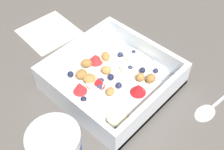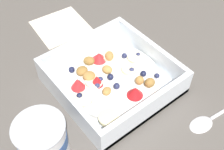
% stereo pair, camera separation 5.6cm
% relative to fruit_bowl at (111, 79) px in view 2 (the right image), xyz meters
% --- Properties ---
extents(ground_plane, '(2.40, 2.40, 0.00)m').
position_rel_fruit_bowl_xyz_m(ground_plane, '(-0.01, 0.00, -0.02)').
color(ground_plane, '#56514C').
extents(fruit_bowl, '(0.22, 0.22, 0.06)m').
position_rel_fruit_bowl_xyz_m(fruit_bowl, '(0.00, 0.00, 0.00)').
color(fruit_bowl, white).
rests_on(fruit_bowl, ground).
extents(spoon, '(0.04, 0.17, 0.01)m').
position_rel_fruit_bowl_xyz_m(spoon, '(-0.18, -0.10, -0.01)').
color(spoon, silver).
rests_on(spoon, ground).
extents(yogurt_cup, '(0.08, 0.08, 0.08)m').
position_rel_fruit_bowl_xyz_m(yogurt_cup, '(-0.05, 0.18, 0.02)').
color(yogurt_cup, white).
rests_on(yogurt_cup, ground).
extents(folded_napkin, '(0.13, 0.13, 0.01)m').
position_rel_fruit_bowl_xyz_m(folded_napkin, '(0.22, -0.02, -0.02)').
color(folded_napkin, silver).
rests_on(folded_napkin, ground).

